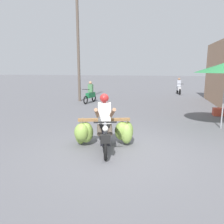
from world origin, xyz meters
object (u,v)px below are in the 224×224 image
at_px(motorbike_main_loaded, 102,130).
at_px(produce_crate, 219,112).
at_px(motorbike_distant_ahead_left, 179,88).
at_px(utility_pole, 78,52).
at_px(motorbike_distant_ahead_right, 90,94).

relative_size(motorbike_main_loaded, produce_crate, 3.18).
distance_m(motorbike_main_loaded, motorbike_distant_ahead_left, 14.37).
bearing_deg(motorbike_distant_ahead_left, produce_crate, -82.54).
height_order(motorbike_main_loaded, utility_pole, utility_pole).
distance_m(motorbike_main_loaded, motorbike_distant_ahead_right, 8.31).
distance_m(motorbike_distant_ahead_left, produce_crate, 8.82).
relative_size(motorbike_distant_ahead_left, utility_pole, 0.25).
relative_size(motorbike_main_loaded, motorbike_distant_ahead_right, 1.11).
bearing_deg(utility_pole, produce_crate, -21.03).
distance_m(motorbike_distant_ahead_right, produce_crate, 7.68).
xyz_separation_m(motorbike_distant_ahead_left, motorbike_distant_ahead_right, (-6.08, -6.15, 0.00)).
bearing_deg(motorbike_distant_ahead_right, produce_crate, -19.71).
height_order(produce_crate, utility_pole, utility_pole).
bearing_deg(motorbike_distant_ahead_left, motorbike_distant_ahead_right, -134.65).
bearing_deg(produce_crate, motorbike_distant_ahead_left, 97.46).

